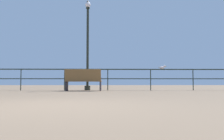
% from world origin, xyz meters
% --- Properties ---
extents(ground_plane, '(60.00, 60.00, 0.00)m').
position_xyz_m(ground_plane, '(0.00, 0.00, 0.00)').
color(ground_plane, '#77614B').
extents(pier_railing, '(23.31, 0.05, 1.06)m').
position_xyz_m(pier_railing, '(0.00, 7.67, 0.78)').
color(pier_railing, black).
rests_on(pier_railing, ground_plane).
extents(bench_near_left, '(1.69, 0.80, 0.98)m').
position_xyz_m(bench_near_left, '(-0.07, 6.92, 0.53)').
color(bench_near_left, brown).
rests_on(bench_near_left, ground_plane).
extents(lamppost_center, '(0.29, 0.29, 4.58)m').
position_xyz_m(lamppost_center, '(0.04, 7.93, 2.36)').
color(lamppost_center, '#252A21').
rests_on(lamppost_center, ground_plane).
extents(seagull_on_rail, '(0.40, 0.22, 0.19)m').
position_xyz_m(seagull_on_rail, '(3.77, 7.67, 1.14)').
color(seagull_on_rail, silver).
rests_on(seagull_on_rail, pier_railing).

